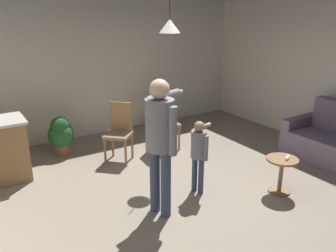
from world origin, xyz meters
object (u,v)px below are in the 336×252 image
object	(u,v)px
dining_chair_near_wall	(162,121)
dining_chair_by_counter	(120,130)
person_adult	(161,133)
potted_plant_corner	(61,134)
side_table_by_couch	(281,171)
dining_chair_centre_back	(160,106)
person_child	(199,149)
spare_remote_on_table	(287,158)

from	to	relation	value
dining_chair_near_wall	dining_chair_by_counter	bearing A→B (deg)	-82.65
person_adult	potted_plant_corner	world-z (taller)	person_adult
side_table_by_couch	potted_plant_corner	size ratio (longest dim) A/B	0.74
side_table_by_couch	dining_chair_near_wall	size ratio (longest dim) A/B	0.52
dining_chair_near_wall	dining_chair_centre_back	bearing A→B (deg)	157.33
person_child	dining_chair_near_wall	size ratio (longest dim) A/B	1.06
dining_chair_centre_back	spare_remote_on_table	distance (m)	3.26
dining_chair_by_counter	dining_chair_centre_back	distance (m)	1.68
dining_chair_by_counter	person_adult	bearing A→B (deg)	125.61
person_child	dining_chair_by_counter	distance (m)	1.69
side_table_by_couch	dining_chair_centre_back	xyz separation A→B (m)	(-0.04, 3.22, 0.22)
dining_chair_by_counter	potted_plant_corner	distance (m)	1.12
potted_plant_corner	side_table_by_couch	bearing A→B (deg)	-53.98
dining_chair_centre_back	potted_plant_corner	bearing A→B (deg)	70.39
dining_chair_by_counter	dining_chair_centre_back	world-z (taller)	same
spare_remote_on_table	potted_plant_corner	bearing A→B (deg)	126.10
dining_chair_by_counter	potted_plant_corner	world-z (taller)	dining_chair_by_counter
person_adult	dining_chair_near_wall	bearing A→B (deg)	130.90
person_adult	spare_remote_on_table	size ratio (longest dim) A/B	13.35
person_adult	dining_chair_centre_back	size ratio (longest dim) A/B	1.74
side_table_by_couch	person_child	xyz separation A→B (m)	(-0.98, 0.64, 0.33)
side_table_by_couch	dining_chair_near_wall	world-z (taller)	dining_chair_near_wall
potted_plant_corner	spare_remote_on_table	xyz separation A→B (m)	(2.25, -3.09, 0.15)
person_child	dining_chair_by_counter	size ratio (longest dim) A/B	1.06
side_table_by_couch	person_adult	bearing A→B (deg)	164.65
dining_chair_by_counter	potted_plant_corner	size ratio (longest dim) A/B	1.43
dining_chair_centre_back	side_table_by_couch	bearing A→B (deg)	156.54
side_table_by_couch	dining_chair_by_counter	xyz separation A→B (m)	(-1.42, 2.26, 0.22)
dining_chair_centre_back	spare_remote_on_table	world-z (taller)	dining_chair_centre_back
dining_chair_centre_back	dining_chair_near_wall	bearing A→B (deg)	127.06
person_child	potted_plant_corner	world-z (taller)	person_child
dining_chair_centre_back	person_child	bearing A→B (deg)	135.87
potted_plant_corner	person_child	bearing A→B (deg)	-62.86
dining_chair_near_wall	potted_plant_corner	xyz separation A→B (m)	(-1.65, 0.76, -0.16)
dining_chair_by_counter	dining_chair_near_wall	world-z (taller)	same
dining_chair_near_wall	dining_chair_centre_back	size ratio (longest dim) A/B	1.00
dining_chair_by_counter	dining_chair_near_wall	size ratio (longest dim) A/B	1.00
dining_chair_by_counter	dining_chair_centre_back	size ratio (longest dim) A/B	1.00
dining_chair_near_wall	person_child	bearing A→B (deg)	-8.34
side_table_by_couch	dining_chair_by_counter	bearing A→B (deg)	122.22
person_child	dining_chair_by_counter	bearing A→B (deg)	178.26
dining_chair_by_counter	spare_remote_on_table	bearing A→B (deg)	166.58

